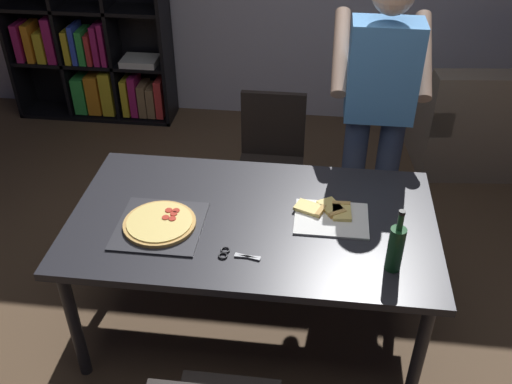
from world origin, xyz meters
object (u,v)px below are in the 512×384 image
at_px(person_serving_pizza, 378,107).
at_px(bookshelf, 89,16).
at_px(pepperoni_pizza_on_tray, 160,224).
at_px(kitchen_scissors, 232,254).
at_px(dining_table, 252,228).
at_px(wine_bottle, 396,247).
at_px(chair_far_side, 271,154).

bearing_deg(person_serving_pizza, bookshelf, 145.15).
bearing_deg(pepperoni_pizza_on_tray, kitchen_scissors, -23.47).
xyz_separation_m(dining_table, person_serving_pizza, (0.62, 0.78, 0.31)).
bearing_deg(kitchen_scissors, bookshelf, 121.38).
distance_m(pepperoni_pizza_on_tray, wine_bottle, 1.11).
height_order(dining_table, chair_far_side, chair_far_side).
distance_m(dining_table, pepperoni_pizza_on_tray, 0.46).
bearing_deg(pepperoni_pizza_on_tray, person_serving_pizza, 40.40).
bearing_deg(chair_far_side, pepperoni_pizza_on_tray, -111.21).
distance_m(chair_far_side, kitchen_scissors, 1.31).
xyz_separation_m(bookshelf, pepperoni_pizza_on_tray, (1.25, -2.50, -0.14)).
bearing_deg(chair_far_side, bookshelf, 140.56).
relative_size(dining_table, chair_far_side, 2.00).
height_order(bookshelf, person_serving_pizza, bookshelf).
distance_m(dining_table, bookshelf, 2.92).
height_order(dining_table, wine_bottle, wine_bottle).
height_order(pepperoni_pizza_on_tray, kitchen_scissors, pepperoni_pizza_on_tray).
bearing_deg(kitchen_scissors, dining_table, 78.96).
distance_m(bookshelf, kitchen_scissors, 3.12).
xyz_separation_m(bookshelf, kitchen_scissors, (1.63, -2.66, -0.15)).
bearing_deg(pepperoni_pizza_on_tray, bookshelf, 116.51).
relative_size(bookshelf, person_serving_pizza, 1.11).
bearing_deg(kitchen_scissors, chair_far_side, 87.52).
xyz_separation_m(person_serving_pizza, wine_bottle, (0.03, -1.06, -0.13)).
xyz_separation_m(dining_table, chair_far_side, (0.00, 1.00, -0.17)).
xyz_separation_m(person_serving_pizza, kitchen_scissors, (-0.68, -1.06, -0.24)).
xyz_separation_m(bookshelf, person_serving_pizza, (2.30, -1.60, 0.09)).
relative_size(bookshelf, wine_bottle, 6.17).
bearing_deg(bookshelf, chair_far_side, -39.44).
height_order(bookshelf, wine_bottle, bookshelf).
bearing_deg(kitchen_scissors, person_serving_pizza, 57.50).
relative_size(person_serving_pizza, pepperoni_pizza_on_tray, 4.27).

